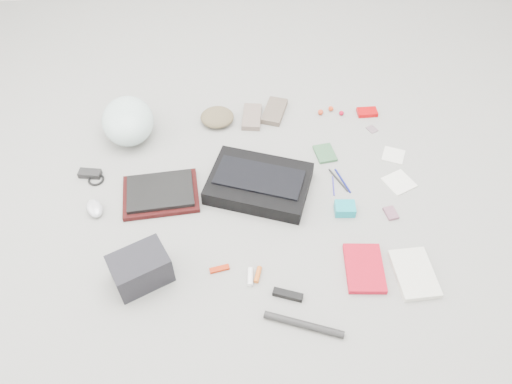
{
  "coord_description": "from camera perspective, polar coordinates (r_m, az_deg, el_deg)",
  "views": [
    {
      "loc": [
        -0.18,
        -1.47,
        1.77
      ],
      "look_at": [
        0.0,
        0.0,
        0.05
      ],
      "focal_mm": 35.0,
      "sensor_mm": 36.0,
      "label": 1
    }
  ],
  "objects": [
    {
      "name": "card_deck",
      "position": [
        2.33,
        15.16,
        -2.35
      ],
      "size": [
        0.06,
        0.08,
        0.01
      ],
      "primitive_type": "cube",
      "rotation": [
        0.0,
        0.0,
        0.14
      ],
      "color": "#835365",
      "rests_on": "ground_plane"
    },
    {
      "name": "multitool",
      "position": [
        2.09,
        -4.2,
        -8.75
      ],
      "size": [
        0.09,
        0.04,
        0.01
      ],
      "primitive_type": "cube",
      "rotation": [
        0.0,
        0.0,
        0.16
      ],
      "color": "#A42207",
      "rests_on": "ground_plane"
    },
    {
      "name": "bag_flap",
      "position": [
        2.29,
        0.35,
        1.7
      ],
      "size": [
        0.44,
        0.32,
        0.01
      ],
      "primitive_type": "cube",
      "rotation": [
        0.0,
        0.0,
        -0.39
      ],
      "color": "black",
      "rests_on": "messenger_bag"
    },
    {
      "name": "cable_coil",
      "position": [
        2.5,
        -17.81,
        1.36
      ],
      "size": [
        0.1,
        0.1,
        0.01
      ],
      "primitive_type": "torus",
      "rotation": [
        0.0,
        0.0,
        0.33
      ],
      "color": "black",
      "rests_on": "ground_plane"
    },
    {
      "name": "bike_pump",
      "position": [
        1.96,
        5.46,
        -14.84
      ],
      "size": [
        0.3,
        0.15,
        0.03
      ],
      "primitive_type": "cylinder",
      "rotation": [
        0.0,
        1.57,
        -0.4
      ],
      "color": "black",
      "rests_on": "ground_plane"
    },
    {
      "name": "mouse",
      "position": [
        2.36,
        -17.97,
        -1.77
      ],
      "size": [
        0.1,
        0.13,
        0.04
      ],
      "primitive_type": "ellipsoid",
      "rotation": [
        0.0,
        0.0,
        0.37
      ],
      "color": "silver",
      "rests_on": "ground_plane"
    },
    {
      "name": "u_lock",
      "position": [
        2.02,
        3.66,
        -11.64
      ],
      "size": [
        0.12,
        0.07,
        0.02
      ],
      "primitive_type": "cube",
      "rotation": [
        0.0,
        0.0,
        -0.39
      ],
      "color": "black",
      "rests_on": "ground_plane"
    },
    {
      "name": "pen_black",
      "position": [
        2.41,
        9.38,
        1.35
      ],
      "size": [
        0.07,
        0.15,
        0.01
      ],
      "primitive_type": "cylinder",
      "rotation": [
        1.57,
        0.0,
        0.37
      ],
      "color": "black",
      "rests_on": "ground_plane"
    },
    {
      "name": "notepad",
      "position": [
        2.53,
        7.88,
        4.4
      ],
      "size": [
        0.11,
        0.13,
        0.01
      ],
      "primitive_type": "cube",
      "rotation": [
        0.0,
        0.0,
        0.11
      ],
      "color": "#315A39",
      "rests_on": "ground_plane"
    },
    {
      "name": "mitten_left",
      "position": [
        2.69,
        -0.48,
        8.58
      ],
      "size": [
        0.13,
        0.21,
        0.03
      ],
      "primitive_type": "cube",
      "rotation": [
        0.0,
        0.0,
        -0.18
      ],
      "color": "#79675C",
      "rests_on": "ground_plane"
    },
    {
      "name": "napkin_top",
      "position": [
        2.59,
        15.43,
        4.06
      ],
      "size": [
        0.14,
        0.14,
        0.01
      ],
      "primitive_type": "cube",
      "rotation": [
        0.0,
        0.0,
        1.11
      ],
      "color": "silver",
      "rests_on": "ground_plane"
    },
    {
      "name": "camera_bag",
      "position": [
        2.06,
        -13.06,
        -8.52
      ],
      "size": [
        0.26,
        0.23,
        0.14
      ],
      "primitive_type": "cube",
      "rotation": [
        0.0,
        0.0,
        0.41
      ],
      "color": "black",
      "rests_on": "ground_plane"
    },
    {
      "name": "power_brick",
      "position": [
        2.53,
        -18.45,
        2.01
      ],
      "size": [
        0.11,
        0.07,
        0.03
      ],
      "primitive_type": "cube",
      "rotation": [
        0.0,
        0.0,
        -0.21
      ],
      "color": "black",
      "rests_on": "ground_plane"
    },
    {
      "name": "lollipop_b",
      "position": [
        2.78,
        8.56,
        9.41
      ],
      "size": [
        0.03,
        0.03,
        0.03
      ],
      "primitive_type": "sphere",
      "rotation": [
        0.0,
        0.0,
        0.0
      ],
      "color": "red",
      "rests_on": "ground_plane"
    },
    {
      "name": "toiletry_tube_orange",
      "position": [
        2.06,
        0.21,
        -9.41
      ],
      "size": [
        0.04,
        0.07,
        0.02
      ],
      "primitive_type": "cylinder",
      "rotation": [
        1.57,
        0.0,
        -0.33
      ],
      "color": "#C1581B",
      "rests_on": "ground_plane"
    },
    {
      "name": "lollipop_a",
      "position": [
        2.74,
        7.39,
        9.04
      ],
      "size": [
        0.04,
        0.04,
        0.03
      ],
      "primitive_type": "sphere",
      "rotation": [
        0.0,
        0.0,
        0.35
      ],
      "color": "#BC371B",
      "rests_on": "ground_plane"
    },
    {
      "name": "book_red",
      "position": [
        2.12,
        12.27,
        -8.51
      ],
      "size": [
        0.18,
        0.25,
        0.02
      ],
      "primitive_type": "cube",
      "rotation": [
        0.0,
        0.0,
        -0.13
      ],
      "color": "red",
      "rests_on": "ground_plane"
    },
    {
      "name": "toiletry_tube_white",
      "position": [
        2.06,
        -0.66,
        -9.68
      ],
      "size": [
        0.03,
        0.08,
        0.02
      ],
      "primitive_type": "cylinder",
      "rotation": [
        1.57,
        0.0,
        -0.12
      ],
      "color": "white",
      "rests_on": "ground_plane"
    },
    {
      "name": "messenger_bag",
      "position": [
        2.32,
        0.35,
        0.97
      ],
      "size": [
        0.54,
        0.47,
        0.08
      ],
      "primitive_type": "cube",
      "rotation": [
        0.0,
        0.0,
        -0.39
      ],
      "color": "black",
      "rests_on": "ground_plane"
    },
    {
      "name": "book_white",
      "position": [
        2.16,
        17.64,
        -8.87
      ],
      "size": [
        0.16,
        0.23,
        0.02
      ],
      "primitive_type": "cube",
      "rotation": [
        0.0,
        0.0,
        0.0
      ],
      "color": "beige",
      "rests_on": "ground_plane"
    },
    {
      "name": "accordion_wallet",
      "position": [
        2.28,
        10.12,
        -1.88
      ],
      "size": [
        0.1,
        0.08,
        0.05
      ],
      "primitive_type": "cube",
      "rotation": [
        0.0,
        0.0,
        -0.12
      ],
      "color": "#14A0B0",
      "rests_on": "ground_plane"
    },
    {
      "name": "altoids_tin",
      "position": [
        2.79,
        12.58,
        8.89
      ],
      "size": [
        0.11,
        0.07,
        0.02
      ],
      "primitive_type": "cube",
      "rotation": [
        0.0,
        0.0,
        -0.03
      ],
      "color": "#B40609",
      "rests_on": "ground_plane"
    },
    {
      "name": "pen_blue",
      "position": [
        2.39,
        8.84,
        0.71
      ],
      "size": [
        0.03,
        0.12,
        0.01
      ],
      "primitive_type": "cylinder",
      "rotation": [
        1.57,
        0.0,
        -0.16
      ],
      "color": "#2F279C",
      "rests_on": "ground_plane"
    },
    {
      "name": "ground_plane",
      "position": [
        2.31,
        -0.0,
        -0.81
      ],
      "size": [
        4.0,
        4.0,
        0.0
      ],
      "primitive_type": "plane",
      "color": "gray"
    },
    {
      "name": "lollipop_c",
      "position": [
        2.76,
        9.74,
        8.89
      ],
      "size": [
        0.03,
        0.03,
        0.03
      ],
      "primitive_type": "sphere",
      "rotation": [
        0.0,
        0.0,
        0.42
      ],
      "color": "#B30824",
      "rests_on": "ground_plane"
    },
    {
      "name": "laptop",
      "position": [
        2.34,
        -10.89,
        0.11
      ],
      "size": [
        0.31,
        0.23,
        0.02
      ],
      "primitive_type": "cube",
      "rotation": [
        0.0,
        0.0,
        0.04
      ],
      "color": "black",
      "rests_on": "laptop_sleeve"
    },
    {
      "name": "laptop_sleeve",
      "position": [
        2.36,
        -10.82,
        -0.24
      ],
      "size": [
        0.35,
        0.27,
        0.02
      ],
      "primitive_type": "cube",
      "rotation": [
        0.0,
        0.0,
        0.04
      ],
      "color": "#340B0B",
      "rests_on": "ground_plane"
    },
    {
      "name": "bike_helmet",
      "position": [
        2.63,
        -14.43,
        7.9
      ],
      "size": [
        0.3,
        0.35,
        0.19
      ],
      "primitive_type": "ellipsoid",
      "rotation": [
        0.0,
        0.0,
        0.12
      ],
      "color": "silver",
      "rests_on": "ground_plane"
    },
    {
      "name": "napkin_bottom",
      "position": [
        2.47,
        16.02,
        1.06
      ],
      "size": [
        0.16,
        0.16,
        0.01
      ],
      "primitive_type": "cube",
      "rotation": [
        0.0,
        0.0,
        0.39
      ],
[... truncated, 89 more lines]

